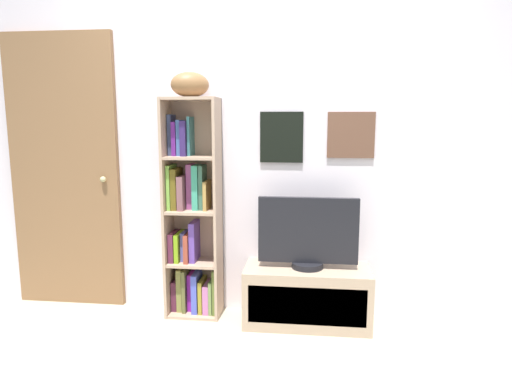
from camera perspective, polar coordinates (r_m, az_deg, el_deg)
name	(u,v)px	position (r m, az deg, el deg)	size (l,w,h in m)	color
back_wall	(257,142)	(3.27, 0.17, 6.44)	(4.80, 0.08, 2.55)	silver
bookshelf	(191,221)	(3.31, -8.27, -3.69)	(0.39, 0.26, 1.59)	tan
football	(190,85)	(3.20, -8.45, 13.41)	(0.27, 0.17, 0.17)	brown
tv_stand	(307,296)	(3.26, 6.51, -13.02)	(0.88, 0.38, 0.41)	tan
television	(308,234)	(3.12, 6.66, -5.32)	(0.69, 0.22, 0.50)	black
door	(65,173)	(3.71, -23.26, 2.27)	(0.85, 0.09, 2.07)	brown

